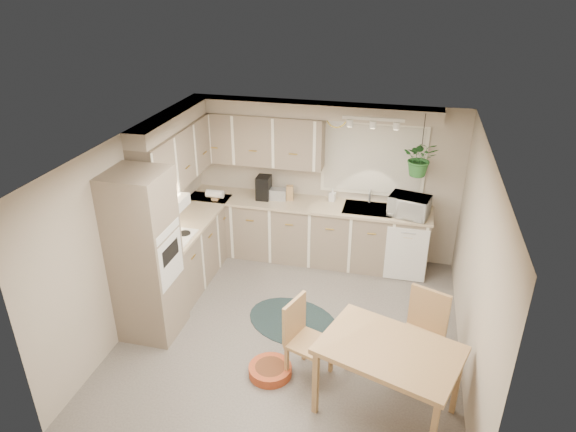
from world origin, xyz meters
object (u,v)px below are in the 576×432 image
object	(u,v)px
dining_table	(387,381)
pet_bed	(270,370)
braided_rug	(293,321)
microwave	(409,204)
chair_left	(309,341)
chair_back	(419,338)

from	to	relation	value
dining_table	pet_bed	world-z (taller)	dining_table
braided_rug	microwave	world-z (taller)	microwave
braided_rug	chair_left	bearing A→B (deg)	-66.45
chair_left	braided_rug	world-z (taller)	chair_left
dining_table	braided_rug	size ratio (longest dim) A/B	1.07
microwave	pet_bed	bearing A→B (deg)	-104.61
dining_table	chair_back	bearing A→B (deg)	65.06
chair_left	braided_rug	bearing A→B (deg)	-136.38
chair_left	dining_table	bearing A→B (deg)	88.14
dining_table	microwave	distance (m)	2.83
dining_table	chair_left	size ratio (longest dim) A/B	1.41
chair_left	microwave	distance (m)	2.65
braided_rug	pet_bed	world-z (taller)	pet_bed
chair_back	pet_bed	world-z (taller)	chair_back
pet_bed	microwave	world-z (taller)	microwave
chair_back	pet_bed	xyz separation A→B (m)	(-1.56, -0.39, -0.44)
chair_back	chair_left	bearing A→B (deg)	36.00
chair_back	microwave	xyz separation A→B (m)	(-0.22, 2.11, 0.63)
chair_back	pet_bed	distance (m)	1.67
braided_rug	microwave	size ratio (longest dim) A/B	2.26
braided_rug	pet_bed	bearing A→B (deg)	-91.88
chair_back	braided_rug	xyz separation A→B (m)	(-1.53, 0.59, -0.49)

